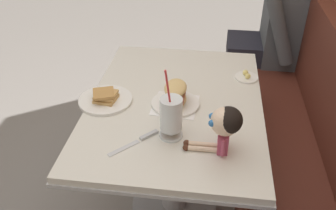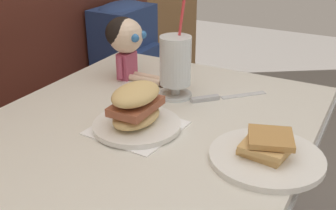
{
  "view_description": "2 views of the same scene",
  "coord_description": "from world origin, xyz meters",
  "px_view_note": "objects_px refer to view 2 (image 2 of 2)",
  "views": [
    {
      "loc": [
        1.42,
        0.33,
        1.69
      ],
      "look_at": [
        0.08,
        0.15,
        0.77
      ],
      "focal_mm": 39.17,
      "sensor_mm": 36.0,
      "label": 1
    },
    {
      "loc": [
        -0.74,
        -0.32,
        1.23
      ],
      "look_at": [
        0.12,
        0.14,
        0.78
      ],
      "focal_mm": 44.75,
      "sensor_mm": 36.0,
      "label": 2
    }
  ],
  "objects_px": {
    "butter_knife": "(216,98)",
    "sandwich_plate": "(136,112)",
    "toast_plate": "(267,154)",
    "seated_doll": "(126,39)",
    "backpack": "(125,43)",
    "milkshake_glass": "(175,63)"
  },
  "relations": [
    {
      "from": "milkshake_glass",
      "to": "sandwich_plate",
      "type": "relative_size",
      "value": 1.43
    },
    {
      "from": "seated_doll",
      "to": "backpack",
      "type": "xyz_separation_m",
      "value": [
        0.56,
        0.38,
        -0.21
      ]
    },
    {
      "from": "toast_plate",
      "to": "seated_doll",
      "type": "height_order",
      "value": "seated_doll"
    },
    {
      "from": "toast_plate",
      "to": "milkshake_glass",
      "type": "bearing_deg",
      "value": 57.59
    },
    {
      "from": "milkshake_glass",
      "to": "seated_doll",
      "type": "bearing_deg",
      "value": 73.24
    },
    {
      "from": "seated_doll",
      "to": "butter_knife",
      "type": "bearing_deg",
      "value": -94.36
    },
    {
      "from": "sandwich_plate",
      "to": "milkshake_glass",
      "type": "bearing_deg",
      "value": 2.01
    },
    {
      "from": "butter_knife",
      "to": "sandwich_plate",
      "type": "bearing_deg",
      "value": 158.13
    },
    {
      "from": "toast_plate",
      "to": "butter_knife",
      "type": "height_order",
      "value": "toast_plate"
    },
    {
      "from": "backpack",
      "to": "sandwich_plate",
      "type": "bearing_deg",
      "value": -144.61
    },
    {
      "from": "milkshake_glass",
      "to": "butter_knife",
      "type": "distance_m",
      "value": 0.15
    },
    {
      "from": "toast_plate",
      "to": "sandwich_plate",
      "type": "relative_size",
      "value": 1.14
    },
    {
      "from": "sandwich_plate",
      "to": "seated_doll",
      "type": "xyz_separation_m",
      "value": [
        0.29,
        0.22,
        0.08
      ]
    },
    {
      "from": "toast_plate",
      "to": "butter_knife",
      "type": "xyz_separation_m",
      "value": [
        0.25,
        0.22,
        -0.01
      ]
    },
    {
      "from": "milkshake_glass",
      "to": "backpack",
      "type": "relative_size",
      "value": 0.78
    },
    {
      "from": "toast_plate",
      "to": "sandwich_plate",
      "type": "height_order",
      "value": "sandwich_plate"
    },
    {
      "from": "toast_plate",
      "to": "backpack",
      "type": "height_order",
      "value": "backpack"
    },
    {
      "from": "butter_knife",
      "to": "milkshake_glass",
      "type": "bearing_deg",
      "value": 108.74
    },
    {
      "from": "seated_doll",
      "to": "backpack",
      "type": "distance_m",
      "value": 0.71
    },
    {
      "from": "butter_knife",
      "to": "toast_plate",
      "type": "bearing_deg",
      "value": -138.51
    },
    {
      "from": "sandwich_plate",
      "to": "butter_knife",
      "type": "height_order",
      "value": "sandwich_plate"
    },
    {
      "from": "toast_plate",
      "to": "milkshake_glass",
      "type": "height_order",
      "value": "milkshake_glass"
    }
  ]
}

